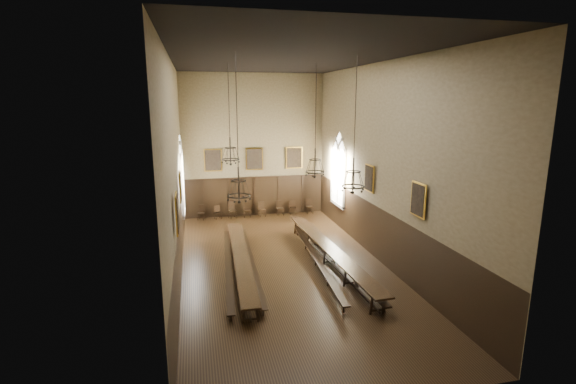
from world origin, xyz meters
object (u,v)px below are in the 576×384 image
object	(u,v)px
bench_left_outer	(228,266)
bench_right_inner	(316,260)
bench_left_inner	(251,263)
chandelier_back_left	(230,153)
chair_2	(233,213)
chair_6	(293,210)
chair_7	(309,209)
chandelier_back_right	(315,165)
table_left	(241,263)
chair_0	(201,215)
chair_1	(218,215)
chandelier_front_right	(353,178)
chair_4	(262,212)
bench_right_outer	(339,258)
chair_3	(247,213)
chandelier_front_left	(239,187)
table_right	(329,256)
chair_5	(280,211)

from	to	relation	value
bench_left_outer	bench_right_inner	distance (m)	3.91
bench_left_inner	chandelier_back_left	bearing A→B (deg)	103.07
chair_2	chair_6	xyz separation A→B (m)	(3.94, 0.02, -0.03)
chair_7	chandelier_back_right	bearing A→B (deg)	-100.83
table_left	chair_0	world-z (taller)	chair_0
bench_left_inner	chair_1	bearing A→B (deg)	96.35
bench_right_inner	chandelier_front_right	bearing A→B (deg)	-70.68
bench_left_outer	bench_right_inner	size ratio (longest dim) A/B	0.97
chair_6	chair_4	bearing A→B (deg)	-175.67
bench_right_outer	bench_left_inner	bearing A→B (deg)	175.60
bench_left_outer	chair_3	distance (m)	8.76
table_left	chair_1	world-z (taller)	chair_1
chair_0	chandelier_front_left	xyz separation A→B (m)	(1.29, -10.67, 3.93)
chair_7	chandelier_back_right	xyz separation A→B (m)	(-1.59, -6.50, 3.95)
bench_right_outer	chair_4	world-z (taller)	chair_4
chair_7	bench_left_inner	bearing A→B (deg)	-118.08
bench_right_inner	table_right	bearing A→B (deg)	3.16
chair_6	chandelier_front_left	size ratio (longest dim) A/B	0.18
chandelier_front_left	bench_left_inner	bearing A→B (deg)	72.66
bench_right_inner	bench_right_outer	size ratio (longest dim) A/B	0.93
chair_1	table_left	bearing A→B (deg)	-106.06
chandelier_front_right	chair_0	bearing A→B (deg)	117.28
chandelier_back_left	chandelier_back_right	size ratio (longest dim) A/B	0.87
table_right	bench_right_outer	xyz separation A→B (m)	(0.42, -0.09, -0.12)
bench_left_inner	chair_6	world-z (taller)	chair_6
table_right	chair_7	bearing A→B (deg)	80.24
chair_1	chair_6	bearing A→B (deg)	-19.07
chair_7	chandelier_back_right	size ratio (longest dim) A/B	0.19
table_right	chair_6	size ratio (longest dim) A/B	11.12
chandelier_front_right	chair_6	bearing A→B (deg)	88.75
bench_left_outer	chair_3	world-z (taller)	chair_3
chair_1	bench_left_outer	bearing A→B (deg)	-109.69
table_left	chair_0	distance (m)	8.80
chair_0	bench_left_outer	bearing A→B (deg)	-65.43
bench_right_inner	chair_6	size ratio (longest dim) A/B	10.03
bench_right_outer	chandelier_front_right	distance (m)	4.66
chair_2	chair_4	bearing A→B (deg)	-17.60
chair_0	chair_6	world-z (taller)	chair_6
chair_6	bench_right_outer	bearing A→B (deg)	-85.54
table_right	chair_4	xyz separation A→B (m)	(-1.69, 8.65, -0.13)
table_right	bench_right_outer	size ratio (longest dim) A/B	1.03
bench_left_outer	chandelier_back_right	distance (m)	6.32
table_left	chair_5	distance (m)	9.34
table_right	chandelier_back_left	bearing A→B (deg)	147.57
table_left	bench_left_outer	bearing A→B (deg)	170.19
table_right	chair_5	world-z (taller)	chair_5
chair_1	chair_3	world-z (taller)	chair_3
chandelier_back_left	chair_1	bearing A→B (deg)	93.61
chandelier_back_right	chandelier_back_left	bearing A→B (deg)	173.21
chandelier_front_left	chair_3	bearing A→B (deg)	81.44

